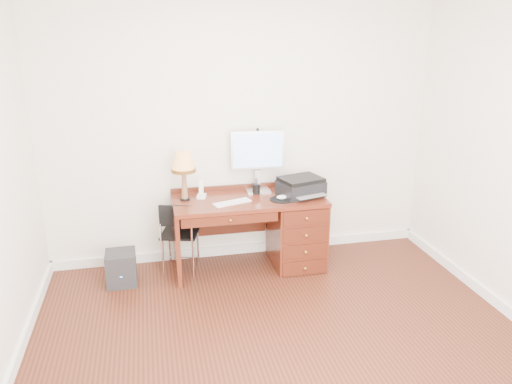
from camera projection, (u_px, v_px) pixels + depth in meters
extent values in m
plane|color=#38160C|center=(285.00, 347.00, 3.88)|extent=(4.00, 4.00, 0.00)
plane|color=silver|center=(242.00, 132.00, 5.08)|extent=(4.00, 0.00, 4.00)
cube|color=white|center=(243.00, 249.00, 5.48)|extent=(4.00, 0.03, 0.10)
cube|color=white|center=(10.00, 378.00, 3.46)|extent=(0.03, 3.50, 0.10)
cube|color=white|center=(508.00, 311.00, 4.27)|extent=(0.03, 3.50, 0.10)
cube|color=#612314|center=(249.00, 200.00, 4.95)|extent=(1.50, 0.65, 0.04)
cube|color=#612314|center=(296.00, 231.00, 5.17)|extent=(0.50, 0.61, 0.71)
cube|color=#612314|center=(177.00, 241.00, 4.92)|extent=(0.04, 0.61, 0.71)
cube|color=#4C1B0F|center=(221.00, 217.00, 5.25)|extent=(0.96, 0.03, 0.39)
cube|color=#4C1B0F|center=(230.00, 220.00, 4.64)|extent=(0.91, 0.03, 0.09)
sphere|color=#BF8C3F|center=(306.00, 244.00, 4.86)|extent=(0.03, 0.03, 0.03)
cube|color=silver|center=(258.00, 190.00, 5.16)|extent=(0.25, 0.19, 0.02)
cube|color=silver|center=(257.00, 179.00, 5.17)|extent=(0.06, 0.04, 0.20)
cube|color=silver|center=(257.00, 150.00, 5.05)|extent=(0.55, 0.08, 0.39)
cube|color=#4C8CF2|center=(258.00, 150.00, 5.03)|extent=(0.50, 0.04, 0.35)
cube|color=white|center=(232.00, 202.00, 4.80)|extent=(0.39, 0.21, 0.01)
cylinder|color=black|center=(282.00, 199.00, 4.90)|extent=(0.24, 0.24, 0.01)
ellipsoid|color=white|center=(282.00, 197.00, 4.89)|extent=(0.11, 0.07, 0.04)
cube|color=black|center=(301.00, 188.00, 5.01)|extent=(0.49, 0.43, 0.15)
cube|color=black|center=(301.00, 179.00, 4.98)|extent=(0.47, 0.40, 0.04)
cylinder|color=black|center=(185.00, 199.00, 4.90)|extent=(0.10, 0.10, 0.02)
cone|color=brown|center=(184.00, 184.00, 4.85)|extent=(0.06, 0.06, 0.29)
cone|color=#DF9446|center=(183.00, 161.00, 4.77)|extent=(0.23, 0.23, 0.18)
cylinder|color=#593814|center=(184.00, 170.00, 4.80)|extent=(0.24, 0.24, 0.04)
cube|color=white|center=(202.00, 196.00, 4.95)|extent=(0.10, 0.10, 0.04)
cube|color=white|center=(201.00, 188.00, 4.92)|extent=(0.06, 0.07, 0.14)
cylinder|color=black|center=(256.00, 189.00, 5.07)|extent=(0.08, 0.08, 0.10)
cube|color=black|center=(180.00, 233.00, 5.01)|extent=(0.43, 0.43, 0.02)
cube|color=black|center=(180.00, 216.00, 4.77)|extent=(0.31, 0.10, 0.21)
cylinder|color=silver|center=(165.00, 246.00, 5.18)|extent=(0.02, 0.02, 0.40)
cylinder|color=silver|center=(194.00, 244.00, 5.24)|extent=(0.02, 0.02, 0.40)
cylinder|color=silver|center=(167.00, 259.00, 4.90)|extent=(0.02, 0.02, 0.40)
cylinder|color=silver|center=(197.00, 256.00, 4.96)|extent=(0.02, 0.02, 0.40)
cylinder|color=silver|center=(165.00, 224.00, 4.77)|extent=(0.02, 0.02, 0.35)
cylinder|color=silver|center=(196.00, 221.00, 4.83)|extent=(0.02, 0.02, 0.35)
cube|color=black|center=(121.00, 268.00, 4.79)|extent=(0.28, 0.28, 0.33)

